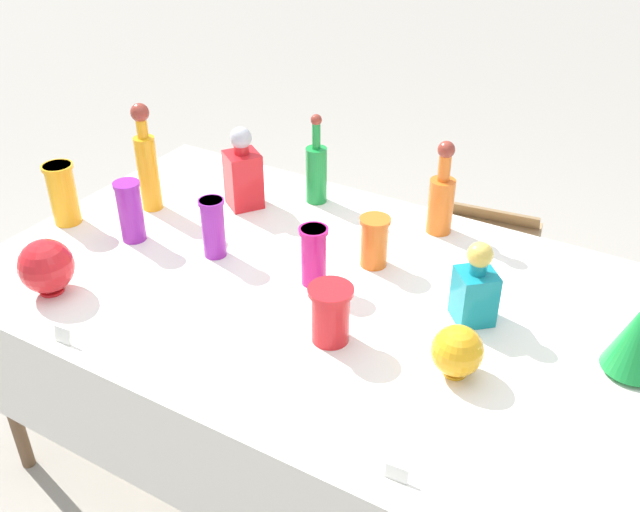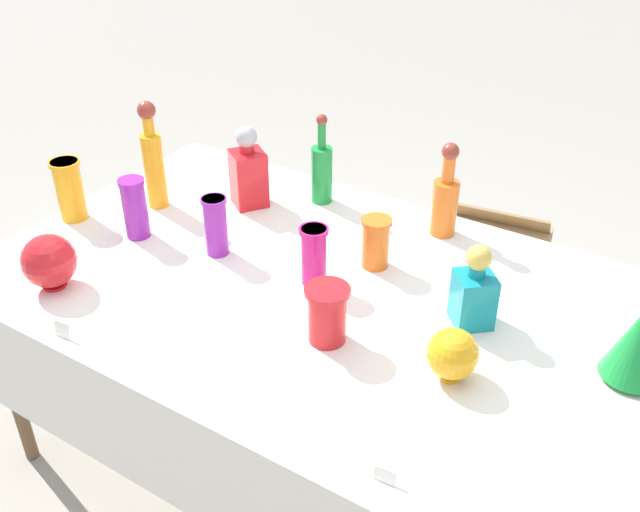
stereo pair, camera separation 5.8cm
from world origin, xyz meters
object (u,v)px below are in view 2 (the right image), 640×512
Objects in this scene: slender_vase_5 at (69,188)px; fluted_vase_0 at (640,341)px; square_decanter_1 at (248,172)px; round_bowl_1 at (452,354)px; tall_bottle_0 at (322,170)px; cardboard_box_behind_left at (485,266)px; slender_vase_3 at (216,224)px; slender_vase_4 at (314,254)px; slender_vase_2 at (376,241)px; slender_vase_1 at (327,312)px; tall_bottle_1 at (153,160)px; square_decanter_0 at (474,291)px; tall_bottle_2 at (445,199)px; round_bowl_0 at (49,261)px; slender_vase_0 at (135,206)px.

fluted_vase_0 reaches higher than slender_vase_5.
square_decanter_1 is 1.03m from round_bowl_1.
tall_bottle_0 is 1.16m from cardboard_box_behind_left.
slender_vase_3 reaches higher than slender_vase_4.
slender_vase_5 is (-0.43, -0.39, -0.01)m from square_decanter_1.
slender_vase_3 is (-0.44, -0.19, 0.02)m from slender_vase_2.
square_decanter_1 is at bearing 170.38° from fluted_vase_0.
tall_bottle_0 is 0.95m from round_bowl_1.
tall_bottle_0 is 2.00× the size of slender_vase_1.
slender_vase_2 is 0.48m from slender_vase_3.
tall_bottle_1 reaches higher than slender_vase_1.
fluted_vase_0 is (1.10, -0.37, -0.00)m from tall_bottle_0.
tall_bottle_0 is at bearing 123.28° from slender_vase_1.
slender_vase_4 is at bearing -171.88° from square_decanter_0.
slender_vase_4 is at bearing -175.72° from fluted_vase_0.
round_bowl_1 is (0.04, -0.23, -0.03)m from square_decanter_0.
tall_bottle_2 is at bearing -83.39° from cardboard_box_behind_left.
round_bowl_0 is at bearing -125.67° from slender_vase_3.
square_decanter_1 is 0.56m from slender_vase_2.
slender_vase_1 is at bearing -19.58° from tall_bottle_1.
tall_bottle_0 is 1.16m from fluted_vase_0.
tall_bottle_2 reaches higher than slender_vase_3.
fluted_vase_0 is 1.33× the size of round_bowl_0.
round_bowl_0 is (-1.06, -0.47, -0.02)m from square_decanter_0.
fluted_vase_0 reaches higher than round_bowl_0.
slender_vase_2 is at bearing 171.83° from fluted_vase_0.
round_bowl_0 is at bearing -162.07° from fluted_vase_0.
slender_vase_4 is at bearing -32.59° from square_decanter_1.
slender_vase_5 is 0.95× the size of fluted_vase_0.
slender_vase_5 reaches higher than round_bowl_1.
tall_bottle_0 is 1.68× the size of slender_vase_3.
cardboard_box_behind_left is at bearing 67.05° from round_bowl_0.
square_decanter_1 reaches higher than round_bowl_0.
cardboard_box_behind_left is (0.80, 1.16, -0.77)m from tall_bottle_1.
fluted_vase_0 is (1.46, 0.14, 0.01)m from slender_vase_0.
slender_vase_4 is (0.33, 0.02, -0.00)m from slender_vase_3.
cardboard_box_behind_left is (-0.35, 1.21, -0.71)m from square_decanter_0.
square_decanter_0 is at bearing -56.83° from tall_bottle_2.
square_decanter_0 reaches higher than round_bowl_1.
slender_vase_2 is 0.84× the size of slender_vase_3.
round_bowl_0 is (-1.46, -0.47, -0.03)m from fluted_vase_0.
slender_vase_1 is 1.05m from slender_vase_5.
square_decanter_1 is 0.52× the size of cardboard_box_behind_left.
slender_vase_0 reaches higher than slender_vase_2.
tall_bottle_0 is 2.36× the size of round_bowl_1.
square_decanter_1 reaches higher than fluted_vase_0.
tall_bottle_2 is 0.68m from round_bowl_1.
slender_vase_5 is 1.54× the size of round_bowl_1.
tall_bottle_0 is 0.58× the size of cardboard_box_behind_left.
slender_vase_0 reaches higher than cardboard_box_behind_left.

